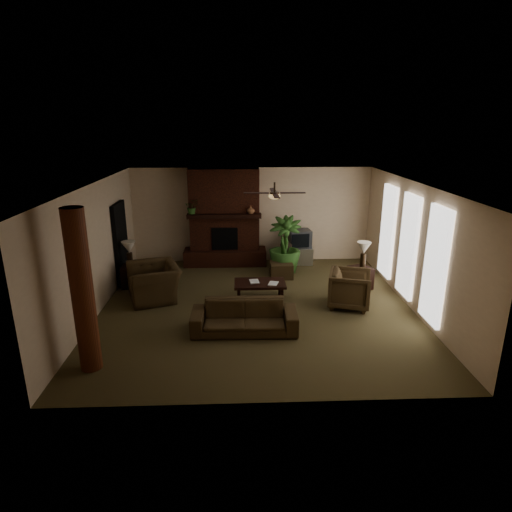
{
  "coord_description": "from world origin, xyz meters",
  "views": [
    {
      "loc": [
        -0.39,
        -8.99,
        4.05
      ],
      "look_at": [
        0.0,
        0.4,
        1.1
      ],
      "focal_mm": 30.08,
      "sensor_mm": 36.0,
      "label": 1
    }
  ],
  "objects_px": {
    "side_table_left": "(132,276)",
    "log_column": "(82,292)",
    "armchair_right": "(350,287)",
    "tv_stand": "(298,255)",
    "armchair_left": "(154,276)",
    "sofa": "(244,312)",
    "lamp_left": "(129,249)",
    "floor_plant": "(284,257)",
    "floor_vase": "(286,253)",
    "coffee_table": "(260,285)",
    "ottoman": "(281,270)",
    "lamp_right": "(364,250)",
    "side_table_right": "(360,278)"
  },
  "relations": [
    {
      "from": "sofa",
      "to": "armchair_right",
      "type": "xyz_separation_m",
      "value": [
        2.42,
        1.13,
        0.05
      ]
    },
    {
      "from": "floor_vase",
      "to": "side_table_right",
      "type": "distance_m",
      "value": 2.42
    },
    {
      "from": "floor_plant",
      "to": "armchair_right",
      "type": "bearing_deg",
      "value": -62.46
    },
    {
      "from": "coffee_table",
      "to": "armchair_left",
      "type": "bearing_deg",
      "value": 176.23
    },
    {
      "from": "armchair_left",
      "to": "ottoman",
      "type": "relative_size",
      "value": 2.12
    },
    {
      "from": "sofa",
      "to": "lamp_left",
      "type": "height_order",
      "value": "lamp_left"
    },
    {
      "from": "sofa",
      "to": "armchair_left",
      "type": "height_order",
      "value": "armchair_left"
    },
    {
      "from": "floor_vase",
      "to": "coffee_table",
      "type": "bearing_deg",
      "value": -110.4
    },
    {
      "from": "side_table_right",
      "to": "lamp_right",
      "type": "relative_size",
      "value": 0.85
    },
    {
      "from": "armchair_right",
      "to": "side_table_right",
      "type": "height_order",
      "value": "armchair_right"
    },
    {
      "from": "sofa",
      "to": "coffee_table",
      "type": "xyz_separation_m",
      "value": [
        0.39,
        1.61,
        -0.04
      ]
    },
    {
      "from": "coffee_table",
      "to": "side_table_right",
      "type": "xyz_separation_m",
      "value": [
        2.58,
        0.63,
        -0.1
      ]
    },
    {
      "from": "floor_vase",
      "to": "floor_plant",
      "type": "relative_size",
      "value": 0.49
    },
    {
      "from": "side_table_left",
      "to": "log_column",
      "type": "bearing_deg",
      "value": -87.03
    },
    {
      "from": "floor_plant",
      "to": "log_column",
      "type": "bearing_deg",
      "value": -128.79
    },
    {
      "from": "floor_plant",
      "to": "sofa",
      "type": "bearing_deg",
      "value": -108.49
    },
    {
      "from": "log_column",
      "to": "lamp_right",
      "type": "bearing_deg",
      "value": 31.86
    },
    {
      "from": "sofa",
      "to": "armchair_left",
      "type": "xyz_separation_m",
      "value": [
        -2.11,
        1.78,
        0.14
      ]
    },
    {
      "from": "sofa",
      "to": "armchair_right",
      "type": "distance_m",
      "value": 2.67
    },
    {
      "from": "tv_stand",
      "to": "floor_plant",
      "type": "distance_m",
      "value": 0.95
    },
    {
      "from": "coffee_table",
      "to": "lamp_right",
      "type": "bearing_deg",
      "value": 14.26
    },
    {
      "from": "ottoman",
      "to": "lamp_left",
      "type": "distance_m",
      "value": 4.02
    },
    {
      "from": "log_column",
      "to": "tv_stand",
      "type": "xyz_separation_m",
      "value": [
        4.33,
        5.55,
        -1.15
      ]
    },
    {
      "from": "ottoman",
      "to": "floor_plant",
      "type": "bearing_deg",
      "value": 72.16
    },
    {
      "from": "sofa",
      "to": "lamp_left",
      "type": "bearing_deg",
      "value": 138.98
    },
    {
      "from": "armchair_right",
      "to": "side_table_left",
      "type": "height_order",
      "value": "armchair_right"
    },
    {
      "from": "sofa",
      "to": "log_column",
      "type": "bearing_deg",
      "value": -153.63
    },
    {
      "from": "ottoman",
      "to": "floor_vase",
      "type": "height_order",
      "value": "floor_vase"
    },
    {
      "from": "armchair_right",
      "to": "floor_plant",
      "type": "height_order",
      "value": "armchair_right"
    },
    {
      "from": "log_column",
      "to": "lamp_left",
      "type": "xyz_separation_m",
      "value": [
        -0.2,
        3.83,
        -0.4
      ]
    },
    {
      "from": "coffee_table",
      "to": "floor_vase",
      "type": "bearing_deg",
      "value": 69.6
    },
    {
      "from": "floor_plant",
      "to": "lamp_left",
      "type": "xyz_separation_m",
      "value": [
        -4.03,
        -0.93,
        0.56
      ]
    },
    {
      "from": "coffee_table",
      "to": "floor_vase",
      "type": "height_order",
      "value": "floor_vase"
    },
    {
      "from": "armchair_left",
      "to": "lamp_right",
      "type": "height_order",
      "value": "lamp_right"
    },
    {
      "from": "armchair_left",
      "to": "log_column",
      "type": "bearing_deg",
      "value": -29.71
    },
    {
      "from": "log_column",
      "to": "sofa",
      "type": "height_order",
      "value": "log_column"
    },
    {
      "from": "floor_vase",
      "to": "log_column",
      "type": "bearing_deg",
      "value": -127.0
    },
    {
      "from": "armchair_right",
      "to": "tv_stand",
      "type": "height_order",
      "value": "armchair_right"
    },
    {
      "from": "ottoman",
      "to": "lamp_right",
      "type": "relative_size",
      "value": 0.92
    },
    {
      "from": "sofa",
      "to": "side_table_right",
      "type": "distance_m",
      "value": 3.73
    },
    {
      "from": "armchair_right",
      "to": "floor_vase",
      "type": "xyz_separation_m",
      "value": [
        -1.16,
        2.82,
        -0.03
      ]
    },
    {
      "from": "armchair_left",
      "to": "tv_stand",
      "type": "bearing_deg",
      "value": 104.11
    },
    {
      "from": "floor_plant",
      "to": "lamp_right",
      "type": "height_order",
      "value": "lamp_right"
    },
    {
      "from": "ottoman",
      "to": "tv_stand",
      "type": "height_order",
      "value": "tv_stand"
    },
    {
      "from": "coffee_table",
      "to": "lamp_left",
      "type": "xyz_separation_m",
      "value": [
        -3.24,
        0.97,
        0.63
      ]
    },
    {
      "from": "armchair_left",
      "to": "ottoman",
      "type": "distance_m",
      "value": 3.47
    },
    {
      "from": "lamp_left",
      "to": "armchair_right",
      "type": "bearing_deg",
      "value": -15.44
    },
    {
      "from": "armchair_left",
      "to": "coffee_table",
      "type": "distance_m",
      "value": 2.52
    },
    {
      "from": "lamp_right",
      "to": "armchair_left",
      "type": "bearing_deg",
      "value": -174.4
    },
    {
      "from": "armchair_left",
      "to": "coffee_table",
      "type": "bearing_deg",
      "value": 66.62
    }
  ]
}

